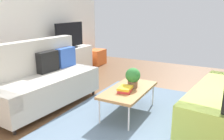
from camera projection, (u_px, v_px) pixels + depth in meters
The scene contains 15 objects.
ground_plane at pixel (135, 117), 3.53m from camera, with size 7.68×7.68×0.00m, color brown.
wall_far at pixel (3, 17), 4.44m from camera, with size 6.40×0.12×2.90m, color white.
area_rug at pixel (139, 117), 3.53m from camera, with size 2.90×2.20×0.01m, color slate.
couch_beige at pixel (43, 80), 3.88m from camera, with size 1.95×0.96×1.10m.
coffee_table at pixel (129, 90), 3.56m from camera, with size 1.10×0.56×0.42m.
tv_console at pixel (70, 61), 5.91m from camera, with size 1.40×0.44×0.64m, color silver.
tv at pixel (70, 36), 5.73m from camera, with size 1.00×0.20×0.64m.
storage_trunk at pixel (96, 57), 6.82m from camera, with size 0.52×0.40×0.44m, color orange.
potted_plant at pixel (133, 77), 3.56m from camera, with size 0.23×0.23×0.31m.
table_book_0 at pixel (125, 90), 3.43m from camera, with size 0.24×0.18×0.04m, color red.
table_book_1 at pixel (125, 88), 3.42m from camera, with size 0.24×0.18×0.04m, color gold.
vase_0 at pixel (52, 48), 5.33m from camera, with size 0.12×0.12×0.17m, color #33B29E.
vase_1 at pixel (57, 47), 5.48m from camera, with size 0.11×0.11×0.19m, color #B24C4C.
bottle_0 at pixel (65, 45), 5.58m from camera, with size 0.05×0.05×0.22m, color #262626.
bottle_1 at pixel (67, 46), 5.67m from camera, with size 0.05×0.05×0.17m, color gold.
Camera 1 is at (-3.00, -1.23, 1.62)m, focal length 36.96 mm.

